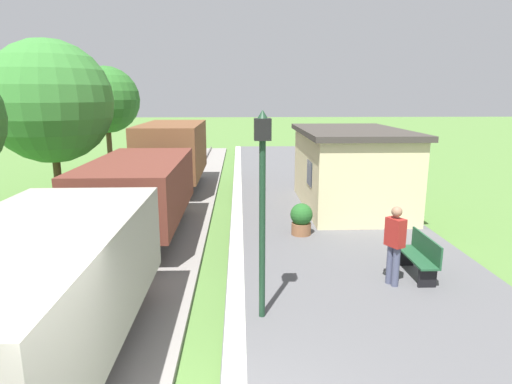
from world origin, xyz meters
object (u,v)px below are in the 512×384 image
at_px(lamp_post_near, 262,178).
at_px(person_waiting, 395,243).
at_px(potted_planter, 301,219).
at_px(freight_train, 143,186).
at_px(station_hut, 350,168).
at_px(tree_field_left, 50,102).
at_px(bench_near_hut, 420,256).
at_px(tree_field_distant, 106,100).

bearing_deg(lamp_post_near, person_waiting, 23.74).
relative_size(person_waiting, potted_planter, 1.87).
bearing_deg(freight_train, person_waiting, -36.18).
height_order(freight_train, potted_planter, freight_train).
xyz_separation_m(station_hut, potted_planter, (-2.14, -3.13, -0.93)).
distance_m(freight_train, station_hut, 7.12).
bearing_deg(tree_field_left, bench_near_hut, -35.07).
distance_m(station_hut, tree_field_left, 11.16).
relative_size(potted_planter, lamp_post_near, 0.25).
bearing_deg(station_hut, person_waiting, -95.98).
height_order(freight_train, person_waiting, freight_train).
xyz_separation_m(station_hut, person_waiting, (-0.69, -6.57, -0.47)).
height_order(freight_train, tree_field_distant, tree_field_distant).
height_order(person_waiting, potted_planter, person_waiting).
distance_m(station_hut, bench_near_hut, 6.21).
xyz_separation_m(bench_near_hut, potted_planter, (-2.21, 3.01, 0.00)).
bearing_deg(station_hut, bench_near_hut, -89.36).
bearing_deg(tree_field_left, station_hut, -7.95).
bearing_deg(freight_train, potted_planter, -12.37).
xyz_separation_m(person_waiting, tree_field_distant, (-10.31, 15.58, 2.73)).
xyz_separation_m(tree_field_left, tree_field_distant, (-0.18, 7.50, -0.02)).
distance_m(tree_field_left, tree_field_distant, 7.50).
distance_m(potted_planter, tree_field_distant, 15.36).
xyz_separation_m(station_hut, bench_near_hut, (0.07, -6.13, -0.93)).
height_order(station_hut, tree_field_left, tree_field_left).
distance_m(potted_planter, tree_field_left, 10.35).
relative_size(person_waiting, tree_field_left, 0.28).
bearing_deg(lamp_post_near, freight_train, 119.92).
height_order(bench_near_hut, tree_field_left, tree_field_left).
bearing_deg(tree_field_distant, freight_train, -69.27).
relative_size(bench_near_hut, tree_field_left, 0.24).
bearing_deg(freight_train, tree_field_left, 138.05).
height_order(station_hut, bench_near_hut, station_hut).
bearing_deg(potted_planter, person_waiting, -67.16).
bearing_deg(bench_near_hut, station_hut, 90.64).
bearing_deg(tree_field_distant, bench_near_hut, -53.82).
bearing_deg(tree_field_distant, tree_field_left, -88.61).
relative_size(person_waiting, lamp_post_near, 0.46).
relative_size(station_hut, tree_field_distant, 1.02).
distance_m(bench_near_hut, potted_planter, 3.73).
bearing_deg(station_hut, potted_planter, -124.40).
distance_m(freight_train, lamp_post_near, 6.71).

